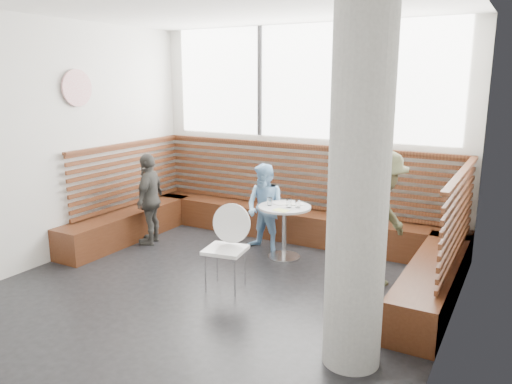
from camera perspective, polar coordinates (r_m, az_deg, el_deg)
The scene contains 15 objects.
room at distance 5.47m, azimuth -5.10°, elevation 4.09°, with size 5.00×5.00×3.20m.
booth at distance 7.23m, azimuth 2.99°, elevation -3.37°, with size 5.00×2.50×1.44m.
concrete_column at distance 4.13m, azimuth 11.67°, elevation 0.93°, with size 0.50×0.50×3.20m, color gray.
wall_art at distance 7.35m, azimuth -19.79°, elevation 11.13°, with size 0.50×0.50×0.03m, color white.
cafe_table at distance 6.83m, azimuth 3.27°, elevation -3.31°, with size 0.72×0.72×0.74m.
cafe_chair at distance 5.87m, azimuth -3.13°, elevation -5.50°, with size 0.47×0.46×0.99m.
adult_man at distance 5.97m, azimuth 14.01°, elevation -3.17°, with size 1.06×0.61×1.64m, color #4E5237.
child_back at distance 7.10m, azimuth 1.07°, elevation -1.82°, with size 0.61×0.48×1.25m, color #84B7E5.
child_left at distance 7.56m, azimuth -12.04°, elevation -0.77°, with size 0.80×0.33×1.36m, color #42403C.
plate_near at distance 6.88m, azimuth 2.72°, elevation -1.32°, with size 0.19×0.19×0.01m, color white.
plate_far at distance 6.86m, azimuth 4.70°, elevation -1.39°, with size 0.20×0.20×0.01m, color white.
glass_left at distance 6.80m, azimuth 1.55°, elevation -1.08°, with size 0.07×0.07×0.11m, color white.
glass_mid at distance 6.69m, azimuth 3.75°, elevation -1.28°, with size 0.07×0.07×0.12m, color white.
glass_right at distance 6.69m, azimuth 4.78°, elevation -1.34°, with size 0.07×0.07×0.11m, color white.
menu_card at distance 6.55m, azimuth 2.89°, elevation -2.10°, with size 0.20×0.14×0.00m, color #A5C64C.
Camera 1 is at (3.05, -4.46, 2.44)m, focal length 35.00 mm.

